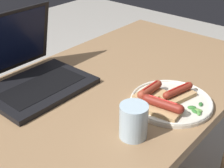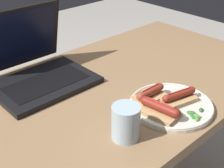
{
  "view_description": "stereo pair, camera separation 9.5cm",
  "coord_description": "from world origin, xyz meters",
  "views": [
    {
      "loc": [
        -0.68,
        -0.6,
        1.28
      ],
      "look_at": [
        -0.05,
        -0.06,
        0.81
      ],
      "focal_mm": 50.0,
      "sensor_mm": 36.0,
      "label": 1
    },
    {
      "loc": [
        -0.61,
        -0.66,
        1.28
      ],
      "look_at": [
        -0.05,
        -0.06,
        0.81
      ],
      "focal_mm": 50.0,
      "sensor_mm": 36.0,
      "label": 2
    }
  ],
  "objects": [
    {
      "name": "sausage_toast_left",
      "position": [
        0.08,
        -0.21,
        0.77
      ],
      "size": [
        0.12,
        0.09,
        0.04
      ],
      "rotation": [
        0.0,
        0.0,
        6.06
      ],
      "color": "tan",
      "rests_on": "plate"
    },
    {
      "name": "drinking_glass",
      "position": [
        -0.15,
        -0.21,
        0.8
      ],
      "size": [
        0.08,
        0.08,
        0.1
      ],
      "color": "silver",
      "rests_on": "desk"
    },
    {
      "name": "sausage_toast_right",
      "position": [
        0.03,
        -0.15,
        0.78
      ],
      "size": [
        0.11,
        0.07,
        0.04
      ],
      "rotation": [
        0.0,
        0.0,
        3.13
      ],
      "color": "tan",
      "rests_on": "plate"
    },
    {
      "name": "plate",
      "position": [
        0.05,
        -0.21,
        0.76
      ],
      "size": [
        0.25,
        0.25,
        0.02
      ],
      "color": "silver",
      "rests_on": "desk"
    },
    {
      "name": "salad_pile",
      "position": [
        0.06,
        -0.29,
        0.76
      ],
      "size": [
        0.07,
        0.05,
        0.01
      ],
      "color": "#4C8E3D",
      "rests_on": "plate"
    },
    {
      "name": "laptop",
      "position": [
        -0.15,
        0.21,
        0.79
      ],
      "size": [
        0.33,
        0.3,
        0.24
      ],
      "color": "black",
      "rests_on": "desk"
    },
    {
      "name": "sausage_toast_middle",
      "position": [
        -0.01,
        -0.22,
        0.78
      ],
      "size": [
        0.09,
        0.13,
        0.04
      ],
      "rotation": [
        0.0,
        0.0,
        1.7
      ],
      "color": "tan",
      "rests_on": "plate"
    },
    {
      "name": "desk",
      "position": [
        0.0,
        0.0,
        0.68
      ],
      "size": [
        1.33,
        0.7,
        0.75
      ],
      "color": "#93704C",
      "rests_on": "ground_plane"
    }
  ]
}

